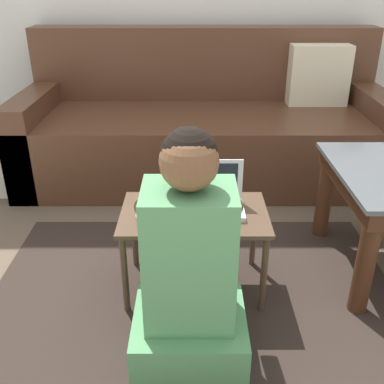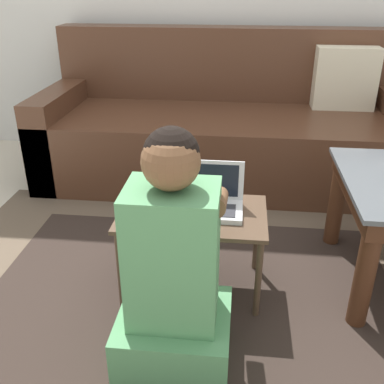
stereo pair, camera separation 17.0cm
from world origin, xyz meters
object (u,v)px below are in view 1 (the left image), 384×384
(couch, at_px, (206,128))
(person_seated, at_px, (189,276))
(laptop_desk, at_px, (194,222))
(computer_mouse, at_px, (145,214))
(laptop, at_px, (206,202))

(couch, relative_size, person_seated, 2.70)
(couch, bearing_deg, laptop_desk, -93.84)
(couch, relative_size, laptop_desk, 3.90)
(laptop_desk, xyz_separation_m, computer_mouse, (-0.18, -0.04, 0.06))
(laptop, bearing_deg, person_seated, -98.60)
(couch, distance_m, person_seated, 1.57)
(laptop_desk, height_order, person_seated, person_seated)
(laptop, distance_m, person_seated, 0.41)
(couch, relative_size, computer_mouse, 20.39)
(laptop_desk, distance_m, computer_mouse, 0.19)
(laptop, bearing_deg, couch, 88.19)
(person_seated, bearing_deg, laptop_desk, 87.32)
(couch, bearing_deg, computer_mouse, -102.03)
(computer_mouse, bearing_deg, person_seated, -64.26)
(laptop, relative_size, person_seated, 0.36)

